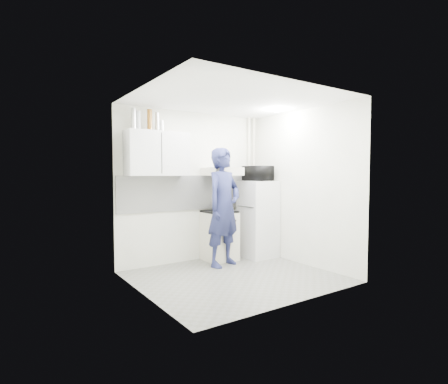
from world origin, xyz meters
TOP-DOWN VIEW (x-y plane):
  - floor at (0.00, 0.00)m, footprint 2.80×2.80m
  - ceiling at (0.00, 0.00)m, footprint 2.80×2.80m
  - wall_back at (0.00, 1.25)m, footprint 2.80×0.00m
  - wall_left at (-1.40, 0.00)m, footprint 0.00×2.60m
  - wall_right at (1.40, 0.00)m, footprint 0.00×2.60m
  - person at (0.24, 0.64)m, footprint 0.82×0.65m
  - stove at (0.38, 1.00)m, footprint 0.53×0.53m
  - fridge at (1.10, 0.80)m, footprint 0.58×0.58m
  - stove_top at (0.38, 1.00)m, footprint 0.51×0.51m
  - saucepan at (0.44, 1.03)m, footprint 0.19×0.19m
  - microwave at (1.10, 0.80)m, footprint 0.56×0.43m
  - bottle_a at (-1.13, 1.07)m, footprint 0.08×0.08m
  - bottle_b at (-1.06, 1.07)m, footprint 0.07×0.07m
  - bottle_c at (-0.87, 1.07)m, footprint 0.08×0.08m
  - bottle_d at (-0.74, 1.07)m, footprint 0.07×0.07m
  - canister_a at (-0.67, 1.07)m, footprint 0.07×0.07m
  - upper_cabinet at (-0.75, 1.07)m, footprint 1.00×0.35m
  - range_hood at (0.45, 1.00)m, footprint 0.60×0.50m
  - backsplash at (0.00, 1.24)m, footprint 2.74×0.03m
  - pipe_a at (1.30, 1.17)m, footprint 0.05×0.05m
  - pipe_b at (1.18, 1.17)m, footprint 0.04×0.04m
  - ceiling_spot_fixture at (1.00, 0.20)m, footprint 0.10×0.10m

SIDE VIEW (x-z plane):
  - floor at x=0.00m, z-range 0.00..0.00m
  - stove at x=0.38m, z-range 0.00..0.85m
  - fridge at x=1.10m, z-range 0.00..1.40m
  - stove_top at x=0.38m, z-range 0.85..0.88m
  - saucepan at x=0.44m, z-range 0.88..0.99m
  - person at x=0.24m, z-range 0.00..1.96m
  - backsplash at x=0.00m, z-range 0.90..1.50m
  - wall_left at x=-1.40m, z-range 0.00..2.60m
  - wall_right at x=1.40m, z-range 0.00..2.60m
  - pipe_a at x=1.30m, z-range 0.00..2.60m
  - pipe_b at x=1.18m, z-range 0.00..2.60m
  - wall_back at x=0.00m, z-range -0.10..2.70m
  - microwave at x=1.10m, z-range 1.40..1.67m
  - range_hood at x=0.45m, z-range 1.50..1.64m
  - upper_cabinet at x=-0.75m, z-range 1.50..2.20m
  - canister_a at x=-0.67m, z-range 2.20..2.38m
  - bottle_b at x=-1.06m, z-range 2.20..2.49m
  - bottle_d at x=-0.74m, z-range 2.20..2.50m
  - bottle_a at x=-1.13m, z-range 2.20..2.52m
  - bottle_c at x=-0.87m, z-range 2.20..2.53m
  - ceiling_spot_fixture at x=1.00m, z-range 2.56..2.58m
  - ceiling at x=0.00m, z-range 2.60..2.60m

